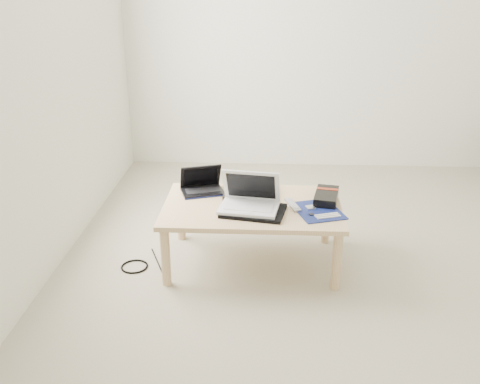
{
  "coord_description": "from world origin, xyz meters",
  "views": [
    {
      "loc": [
        -0.69,
        -2.99,
        1.72
      ],
      "look_at": [
        -0.84,
        0.05,
        0.48
      ],
      "focal_mm": 40.0,
      "sensor_mm": 36.0,
      "label": 1
    }
  ],
  "objects_px": {
    "netbook": "(202,186)",
    "gpu_box": "(326,197)",
    "white_laptop": "(250,200)",
    "coffee_table": "(252,212)"
  },
  "relations": [
    {
      "from": "coffee_table",
      "to": "white_laptop",
      "type": "xyz_separation_m",
      "value": [
        -0.01,
        -0.09,
        0.12
      ]
    },
    {
      "from": "netbook",
      "to": "gpu_box",
      "type": "bearing_deg",
      "value": -8.27
    },
    {
      "from": "white_laptop",
      "to": "gpu_box",
      "type": "height_order",
      "value": "white_laptop"
    },
    {
      "from": "gpu_box",
      "to": "coffee_table",
      "type": "bearing_deg",
      "value": -169.75
    },
    {
      "from": "netbook",
      "to": "white_laptop",
      "type": "distance_m",
      "value": 0.43
    },
    {
      "from": "netbook",
      "to": "gpu_box",
      "type": "relative_size",
      "value": 1.06
    },
    {
      "from": "netbook",
      "to": "white_laptop",
      "type": "bearing_deg",
      "value": -41.74
    },
    {
      "from": "coffee_table",
      "to": "netbook",
      "type": "relative_size",
      "value": 3.53
    },
    {
      "from": "coffee_table",
      "to": "white_laptop",
      "type": "relative_size",
      "value": 2.91
    },
    {
      "from": "white_laptop",
      "to": "gpu_box",
      "type": "relative_size",
      "value": 1.28
    }
  ]
}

